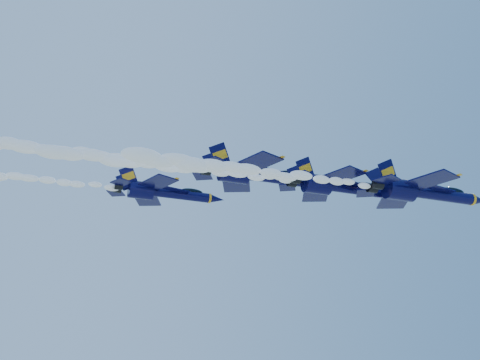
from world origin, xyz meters
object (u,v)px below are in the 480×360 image
object	(u,v)px
jet_lead	(423,192)
jet_fourth	(163,192)
jet_third	(259,175)
jet_second	(339,187)

from	to	relation	value
jet_lead	jet_fourth	distance (m)	38.04
jet_third	jet_fourth	bearing A→B (deg)	138.45
jet_fourth	jet_lead	bearing A→B (deg)	-37.24
jet_second	jet_fourth	world-z (taller)	jet_fourth
jet_second	jet_third	size ratio (longest dim) A/B	0.87
jet_third	jet_second	bearing A→B (deg)	-39.25
jet_lead	jet_fourth	world-z (taller)	jet_fourth
jet_lead	jet_third	bearing A→B (deg)	145.76
jet_lead	jet_second	bearing A→B (deg)	150.98
jet_second	jet_lead	bearing A→B (deg)	-29.02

